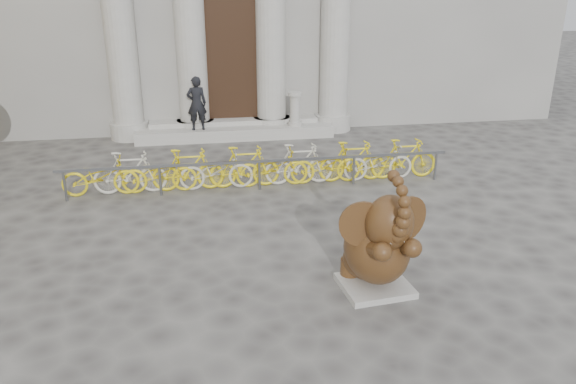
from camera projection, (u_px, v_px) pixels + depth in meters
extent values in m
plane|color=#474442|center=(280.00, 296.00, 8.79)|extent=(80.00, 80.00, 0.00)
cube|color=black|center=(231.00, 59.00, 17.09)|extent=(2.40, 0.16, 4.00)
cylinder|color=#A8A59E|center=(116.00, 2.00, 15.88)|extent=(0.90, 0.90, 8.00)
cylinder|color=#A8A59E|center=(188.00, 1.00, 16.18)|extent=(0.90, 0.90, 8.00)
cylinder|color=#A8A59E|center=(270.00, 0.00, 16.55)|extent=(0.90, 0.90, 8.00)
cylinder|color=#A8A59E|center=(336.00, 0.00, 16.85)|extent=(0.90, 0.90, 8.00)
cube|color=#A8A59E|center=(235.00, 131.00, 17.38)|extent=(6.00, 1.20, 0.36)
cube|color=#A8A59E|center=(375.00, 286.00, 9.00)|extent=(1.16, 1.06, 0.11)
ellipsoid|color=black|center=(370.00, 258.00, 9.07)|extent=(0.98, 0.94, 0.68)
ellipsoid|color=black|center=(377.00, 248.00, 8.77)|extent=(1.15, 1.38, 1.11)
cylinder|color=black|center=(350.00, 266.00, 9.19)|extent=(0.35, 0.35, 0.28)
cylinder|color=black|center=(382.00, 262.00, 9.33)|extent=(0.35, 0.35, 0.28)
cylinder|color=black|center=(375.00, 249.00, 8.26)|extent=(0.32, 0.66, 0.42)
cylinder|color=black|center=(403.00, 245.00, 8.37)|extent=(0.32, 0.66, 0.42)
ellipsoid|color=black|center=(390.00, 223.00, 8.21)|extent=(0.79, 0.75, 0.85)
cylinder|color=black|center=(363.00, 224.00, 8.25)|extent=(0.72, 0.20, 0.72)
cylinder|color=black|center=(408.00, 219.00, 8.43)|extent=(0.68, 0.34, 0.72)
cone|color=beige|center=(387.00, 240.00, 8.05)|extent=(0.16, 0.25, 0.11)
cone|color=beige|center=(403.00, 238.00, 8.12)|extent=(0.11, 0.25, 0.11)
cube|color=slate|center=(259.00, 161.00, 12.91)|extent=(9.05, 0.06, 0.06)
cylinder|color=slate|center=(65.00, 186.00, 12.39)|extent=(0.06, 0.06, 0.70)
cylinder|color=slate|center=(160.00, 181.00, 12.70)|extent=(0.06, 0.06, 0.70)
cylinder|color=slate|center=(259.00, 176.00, 13.04)|extent=(0.06, 0.06, 0.70)
cylinder|color=slate|center=(354.00, 170.00, 13.38)|extent=(0.06, 0.06, 0.70)
cylinder|color=slate|center=(435.00, 166.00, 13.69)|extent=(0.06, 0.06, 0.70)
imported|color=yellow|center=(100.00, 174.00, 12.67)|extent=(1.70, 0.50, 1.00)
imported|color=beige|center=(130.00, 173.00, 12.77)|extent=(1.66, 0.47, 1.00)
imported|color=yellow|center=(159.00, 171.00, 12.87)|extent=(1.70, 0.50, 1.00)
imported|color=yellow|center=(188.00, 170.00, 12.97)|extent=(1.66, 0.47, 1.00)
imported|color=beige|center=(216.00, 168.00, 13.07)|extent=(1.70, 0.50, 1.00)
imported|color=yellow|center=(244.00, 167.00, 13.16)|extent=(1.66, 0.47, 1.00)
imported|color=yellow|center=(272.00, 165.00, 13.26)|extent=(1.70, 0.50, 1.00)
imported|color=beige|center=(299.00, 164.00, 13.36)|extent=(1.66, 0.47, 1.00)
imported|color=yellow|center=(326.00, 163.00, 13.46)|extent=(1.70, 0.50, 1.00)
imported|color=yellow|center=(352.00, 161.00, 13.56)|extent=(1.66, 0.47, 1.00)
imported|color=beige|center=(378.00, 160.00, 13.66)|extent=(1.70, 0.50, 1.00)
imported|color=yellow|center=(404.00, 158.00, 13.76)|extent=(1.66, 0.47, 1.00)
imported|color=black|center=(197.00, 103.00, 16.58)|extent=(0.62, 0.44, 1.60)
cylinder|color=#A8A59E|center=(295.00, 124.00, 17.29)|extent=(0.42, 0.42, 0.13)
cylinder|color=#A8A59E|center=(295.00, 110.00, 17.14)|extent=(0.30, 0.30, 0.96)
cylinder|color=#A8A59E|center=(295.00, 94.00, 16.96)|extent=(0.42, 0.42, 0.11)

